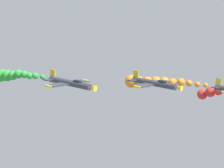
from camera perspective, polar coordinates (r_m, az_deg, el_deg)
name	(u,v)px	position (r m, az deg, el deg)	size (l,w,h in m)	color
smoke_trail_lead	(220,92)	(112.96, 12.31, -0.87)	(4.64, 19.81, 6.29)	red
smoke_trail_left_inner	(150,82)	(102.32, 4.42, 0.24)	(5.10, 17.38, 3.11)	orange
airplane_right_inner	(155,83)	(88.80, 4.97, 0.09)	(9.56, 10.35, 2.41)	#333842
airplane_left_outer	(70,83)	(83.92, -4.81, 0.12)	(9.55, 10.35, 2.51)	#333842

